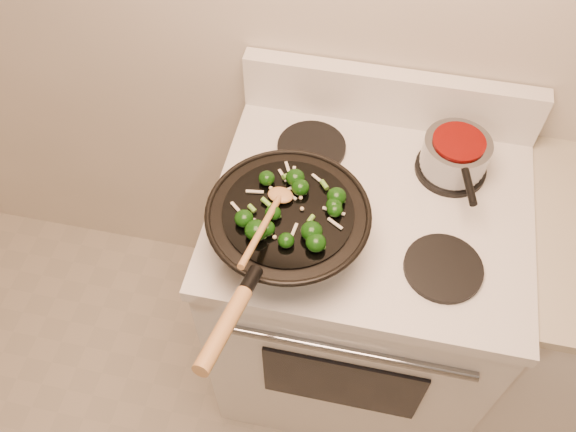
# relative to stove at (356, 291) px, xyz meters

# --- Properties ---
(stove) EXTENTS (0.78, 0.67, 1.08)m
(stove) POSITION_rel_stove_xyz_m (0.00, 0.00, 0.00)
(stove) COLOR white
(stove) RESTS_ON ground
(wok) EXTENTS (0.37, 0.61, 0.21)m
(wok) POSITION_rel_stove_xyz_m (-0.18, -0.16, 0.52)
(wok) COLOR black
(wok) RESTS_ON stove
(stirfry) EXTENTS (0.25, 0.24, 0.04)m
(stirfry) POSITION_rel_stove_xyz_m (-0.17, -0.17, 0.59)
(stirfry) COLOR black
(stirfry) RESTS_ON wok
(wooden_spoon) EXTENTS (0.07, 0.26, 0.08)m
(wooden_spoon) POSITION_rel_stove_xyz_m (-0.21, -0.19, 0.60)
(wooden_spoon) COLOR #B27B46
(wooden_spoon) RESTS_ON wok
(saucepan) EXTENTS (0.17, 0.26, 0.10)m
(saucepan) POSITION_rel_stove_xyz_m (0.18, 0.15, 0.51)
(saucepan) COLOR gray
(saucepan) RESTS_ON stove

